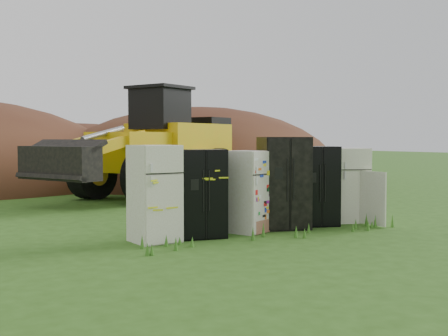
# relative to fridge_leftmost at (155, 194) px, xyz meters

# --- Properties ---
(ground) EXTENTS (120.00, 120.00, 0.00)m
(ground) POSITION_rel_fridge_leftmost_xyz_m (2.53, -0.02, -0.90)
(ground) COLOR #2A5015
(ground) RESTS_ON ground
(fridge_leftmost) EXTENTS (0.85, 0.82, 1.81)m
(fridge_leftmost) POSITION_rel_fridge_leftmost_xyz_m (0.00, 0.00, 0.00)
(fridge_leftmost) COLOR white
(fridge_leftmost) RESTS_ON ground
(fridge_black_side) EXTENTS (1.03, 0.89, 1.72)m
(fridge_black_side) POSITION_rel_fridge_leftmost_xyz_m (0.97, -0.02, -0.04)
(fridge_black_side) COLOR black
(fridge_black_side) RESTS_ON ground
(fridge_sticker) EXTENTS (0.96, 0.93, 1.68)m
(fridge_sticker) POSITION_rel_fridge_leftmost_xyz_m (2.08, 0.00, -0.06)
(fridge_sticker) COLOR silver
(fridge_sticker) RESTS_ON ground
(fridge_dark_mid) EXTENTS (1.21, 1.10, 1.96)m
(fridge_dark_mid) POSITION_rel_fridge_leftmost_xyz_m (3.02, 0.02, 0.08)
(fridge_dark_mid) COLOR black
(fridge_dark_mid) RESTS_ON ground
(fridge_black_right) EXTENTS (1.08, 1.00, 1.76)m
(fridge_black_right) POSITION_rel_fridge_leftmost_xyz_m (3.91, -0.00, -0.03)
(fridge_black_right) COLOR black
(fridge_black_right) RESTS_ON ground
(fridge_open_door) EXTENTS (0.97, 0.93, 1.71)m
(fridge_open_door) POSITION_rel_fridge_leftmost_xyz_m (4.89, 0.00, -0.05)
(fridge_open_door) COLOR white
(fridge_open_door) RESTS_ON ground
(wheel_loader) EXTENTS (8.17, 5.93, 3.67)m
(wheel_loader) POSITION_rel_fridge_leftmost_xyz_m (2.75, 7.22, 0.93)
(wheel_loader) COLOR gold
(wheel_loader) RESTS_ON ground
(dirt_mound_right) EXTENTS (13.88, 10.18, 6.65)m
(dirt_mound_right) POSITION_rel_fridge_leftmost_xyz_m (7.58, 12.10, -0.90)
(dirt_mound_right) COLOR #401F14
(dirt_mound_right) RESTS_ON ground
(dirt_mound_back) EXTENTS (17.76, 11.84, 5.44)m
(dirt_mound_back) POSITION_rel_fridge_leftmost_xyz_m (3.30, 18.50, -0.90)
(dirt_mound_back) COLOR #401F14
(dirt_mound_back) RESTS_ON ground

